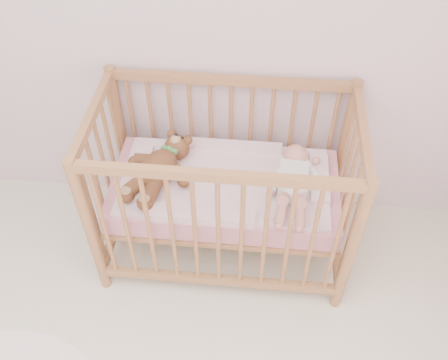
# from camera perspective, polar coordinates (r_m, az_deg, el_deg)

# --- Properties ---
(wall_back) EXTENTS (4.00, 0.02, 2.70)m
(wall_back) POSITION_cam_1_polar(r_m,az_deg,el_deg) (2.58, -10.09, 19.47)
(wall_back) COLOR beige
(wall_back) RESTS_ON floor
(crib) EXTENTS (1.36, 0.76, 1.00)m
(crib) POSITION_cam_1_polar(r_m,az_deg,el_deg) (2.71, 0.10, -0.98)
(crib) COLOR #A47345
(crib) RESTS_ON floor
(mattress) EXTENTS (1.22, 0.62, 0.13)m
(mattress) POSITION_cam_1_polar(r_m,az_deg,el_deg) (2.72, 0.10, -1.20)
(mattress) COLOR pink
(mattress) RESTS_ON crib
(blanket) EXTENTS (1.10, 0.58, 0.06)m
(blanket) POSITION_cam_1_polar(r_m,az_deg,el_deg) (2.66, 0.10, -0.11)
(blanket) COLOR #F6A9BC
(blanket) RESTS_ON mattress
(baby) EXTENTS (0.31, 0.59, 0.14)m
(baby) POSITION_cam_1_polar(r_m,az_deg,el_deg) (2.60, 7.95, 0.16)
(baby) COLOR white
(baby) RESTS_ON blanket
(teddy_bear) EXTENTS (0.57, 0.66, 0.15)m
(teddy_bear) POSITION_cam_1_polar(r_m,az_deg,el_deg) (2.63, -7.53, 1.37)
(teddy_bear) COLOR brown
(teddy_bear) RESTS_ON blanket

